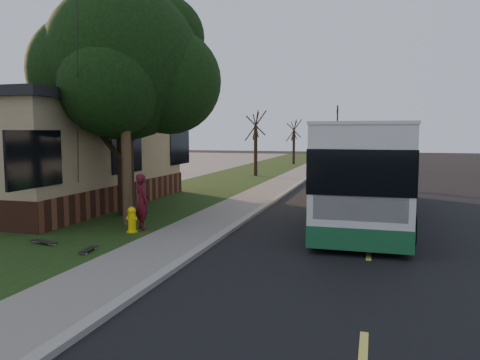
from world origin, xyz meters
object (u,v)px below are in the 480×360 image
Objects in this scene: bare_tree_near at (256,144)px; skateboarder at (142,202)px; skateboard_main at (89,250)px; distant_car at (342,161)px; dumpster at (43,188)px; skateboard_spare at (44,242)px; fire_hydrant at (132,220)px; traffic_signal at (337,130)px; bare_tree_far at (294,143)px; transit_bus at (366,168)px; utility_pole at (124,76)px; leafy_tree at (126,67)px.

bare_tree_near reaches higher than skateboarder.
distant_car reaches higher than skateboard_main.
skateboard_main is 0.47× the size of dumpster.
skateboard_spare is 0.20× the size of distant_car.
traffic_signal is at bearing 84.79° from fire_hydrant.
bare_tree_near is 20.40m from skateboard_main.
skateboarder is (1.00, -17.55, -1.25)m from bare_tree_near.
dumpster reaches higher than fire_hydrant.
bare_tree_far is (-0.40, 30.00, 1.57)m from fire_hydrant.
transit_bus is 16.21× the size of skateboard_main.
bare_tree_far reaches higher than distant_car.
fire_hydrant is 2.44m from skateboard_spare.
skateboard_main is at bearing -87.20° from bare_tree_near.
skateboard_spare is at bearing -104.72° from utility_pole.
bare_tree_far reaches higher than fire_hydrant.
leafy_tree is 1.94× the size of bare_tree_far.
bare_tree_far is at bearing 87.55° from leafy_tree.
dumpster is at bearing 146.74° from fire_hydrant.
skateboarder is (0.50, -29.55, -1.11)m from bare_tree_far.
transit_bus reaches higher than skateboarder.
traffic_signal is 7.54× the size of skateboard_main.
fire_hydrant is 0.65m from skateboarder.
utility_pole is at bearing -150.28° from transit_bus.
leafy_tree is at bearing -92.50° from bare_tree_near.
utility_pole reaches higher than dumpster.
skateboard_spare reaches higher than skateboard_main.
utility_pole is 1.65× the size of traffic_signal.
bare_tree_far is 0.34× the size of transit_bus.
utility_pole reaches higher than skateboarder.
dumpster is (-4.84, 1.55, -4.50)m from leafy_tree.
bare_tree_near is 5.90× the size of skateboard_main.
fire_hydrant is at bearing 119.33° from skateboarder.
skateboarder is (0.10, 0.45, 0.46)m from fire_hydrant.
distant_car is (1.19, -9.39, -2.43)m from traffic_signal.
transit_bus reaches higher than dumpster.
bare_tree_far is (0.50, 12.00, -0.15)m from bare_tree_near.
traffic_signal is at bearing 72.30° from dumpster.
utility_pole is 33.26m from traffic_signal.
skateboarder is at bearing -89.03° from bare_tree_far.
utility_pole is at bearing -89.34° from bare_tree_near.
bare_tree_far is 2.62× the size of dumpster.
bare_tree_far is 0.73× the size of traffic_signal.
utility_pole reaches higher than fire_hydrant.
dumpster is at bearing 150.63° from utility_pole.
leafy_tree is 10.69× the size of skateboard_main.
transit_bus is (7.94, 2.38, -3.46)m from leafy_tree.
traffic_signal is at bearing 82.75° from skateboard_spare.
utility_pole is (-0.71, 0.99, 4.20)m from fire_hydrant.
skateboard_spare is at bearing -88.76° from leafy_tree.
skateboard_main is at bearing -87.73° from fire_hydrant.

